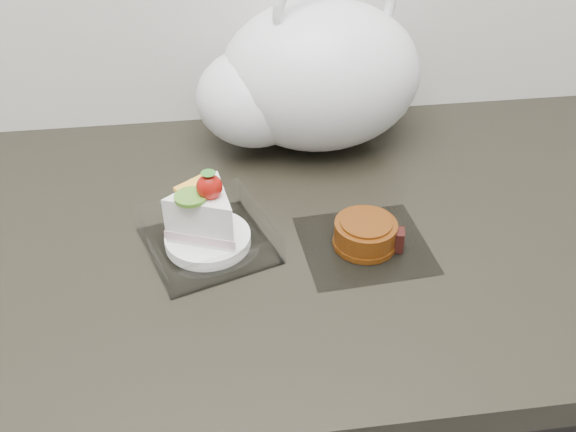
{
  "coord_description": "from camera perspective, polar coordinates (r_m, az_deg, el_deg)",
  "views": [
    {
      "loc": [
        0.04,
        1.02,
        1.43
      ],
      "look_at": [
        0.12,
        1.66,
        0.94
      ],
      "focal_mm": 40.0,
      "sensor_mm": 36.0,
      "label": 1
    }
  ],
  "objects": [
    {
      "name": "cake_tray",
      "position": [
        0.81,
        -7.23,
        -0.98
      ],
      "size": [
        0.19,
        0.19,
        0.12
      ],
      "rotation": [
        0.0,
        0.0,
        0.32
      ],
      "color": "white",
      "rests_on": "counter"
    },
    {
      "name": "mooncake_wrap",
      "position": [
        0.82,
        6.97,
        -1.78
      ],
      "size": [
        0.17,
        0.16,
        0.04
      ],
      "rotation": [
        0.0,
        0.0,
        0.24
      ],
      "color": "white",
      "rests_on": "counter"
    },
    {
      "name": "plastic_bag",
      "position": [
        0.98,
        1.75,
        12.13
      ],
      "size": [
        0.39,
        0.32,
        0.28
      ],
      "rotation": [
        0.0,
        0.0,
        0.31
      ],
      "color": "white",
      "rests_on": "counter"
    }
  ]
}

